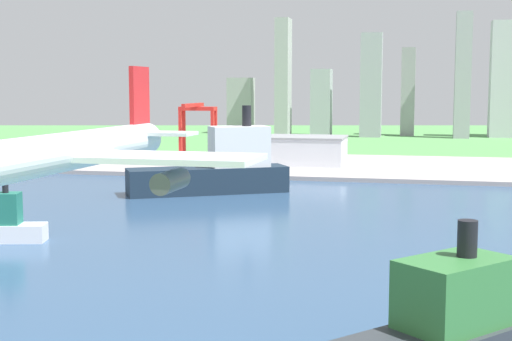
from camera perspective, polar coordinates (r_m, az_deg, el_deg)
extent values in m
plane|color=#51904C|center=(276.14, 6.45, -4.11)|extent=(2400.00, 2400.00, 0.00)
cube|color=#2D4C70|center=(217.85, 4.70, -6.93)|extent=(840.00, 360.00, 0.15)
cube|color=#AAA09D|center=(463.47, 9.04, 0.29)|extent=(840.00, 140.00, 2.50)
cylinder|color=white|center=(63.35, -14.65, 1.45)|extent=(4.30, 34.38, 3.30)
cube|color=white|center=(64.89, -13.90, 1.14)|extent=(32.51, 8.49, 0.50)
cube|color=red|center=(77.00, -9.13, 5.13)|extent=(0.62, 4.13, 7.92)
cube|color=white|center=(77.12, -9.09, 2.93)|extent=(11.74, 4.11, 0.36)
cylinder|color=#4C4F54|center=(60.38, -6.73, -0.83)|extent=(1.96, 4.85, 1.82)
cube|color=#192838|center=(350.52, -3.81, -0.77)|extent=(76.33, 54.05, 12.57)
cube|color=silver|center=(352.68, -1.34, 1.92)|extent=(31.86, 27.23, 19.58)
cylinder|color=black|center=(352.86, -0.74, 4.33)|extent=(4.46, 4.46, 10.06)
cube|color=#337238|center=(134.97, 15.41, -9.23)|extent=(22.91, 23.66, 12.20)
cylinder|color=black|center=(134.98, 16.29, -5.15)|extent=(3.56, 3.56, 6.59)
cube|color=#1E6B59|center=(252.63, -19.43, -2.84)|extent=(13.75, 9.82, 10.43)
cylinder|color=black|center=(251.05, -19.12, -1.14)|extent=(1.99, 1.99, 4.71)
cube|color=red|center=(530.18, -5.97, 2.98)|extent=(2.20, 2.20, 32.11)
cube|color=red|center=(522.91, -3.44, 2.95)|extent=(2.20, 2.20, 32.11)
cube|color=red|center=(537.75, -5.69, 3.03)|extent=(2.20, 2.20, 32.11)
cube|color=red|center=(530.59, -3.20, 3.00)|extent=(2.20, 2.20, 32.11)
cube|color=red|center=(529.46, -4.60, 4.88)|extent=(26.70, 10.00, 2.80)
cube|color=red|center=(518.73, -4.97, 5.15)|extent=(2.60, 44.75, 2.60)
cube|color=silver|center=(461.79, 3.93, 1.53)|extent=(49.15, 38.70, 16.74)
cube|color=gray|center=(461.10, 3.94, 2.64)|extent=(50.14, 39.47, 1.20)
cube|color=#9F9CA1|center=(818.72, -1.19, 5.12)|extent=(27.50, 22.55, 62.54)
cube|color=#A2A2A4|center=(784.47, 2.15, 7.33)|extent=(14.46, 25.33, 124.94)
cube|color=#A2A4AD|center=(786.44, 5.16, 5.35)|extent=(21.09, 24.61, 71.24)
cube|color=#A09FAC|center=(767.14, 9.04, 6.64)|extent=(21.90, 15.64, 107.80)
cube|color=#959397|center=(798.44, 11.87, 6.07)|extent=(14.52, 18.76, 93.90)
cube|color=#A19FAB|center=(768.66, 15.96, 7.20)|extent=(15.63, 16.24, 127.42)
cube|color=#B8B7C1|center=(795.89, 18.78, 6.80)|extent=(23.65, 24.95, 119.68)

